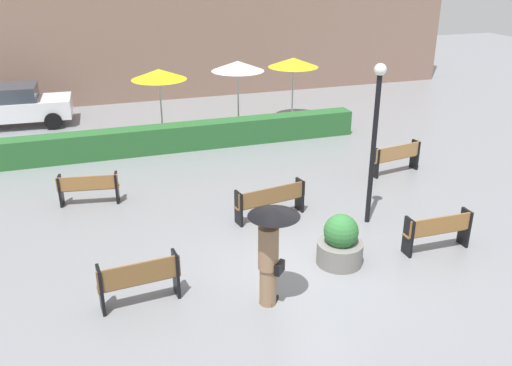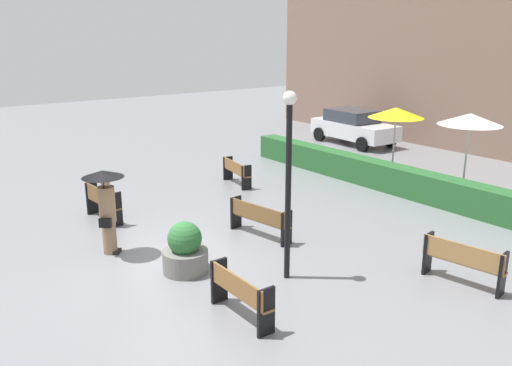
# 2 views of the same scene
# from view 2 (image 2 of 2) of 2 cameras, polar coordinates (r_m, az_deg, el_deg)

# --- Properties ---
(ground_plane) EXTENTS (60.00, 60.00, 0.00)m
(ground_plane) POSITION_cam_2_polar(r_m,az_deg,el_deg) (12.46, -9.62, -7.94)
(ground_plane) COLOR gray
(bench_near_left) EXTENTS (1.55, 0.47, 0.94)m
(bench_near_left) POSITION_cam_2_polar(r_m,az_deg,el_deg) (15.08, -16.26, -1.87)
(bench_near_left) COLOR brown
(bench_near_left) RESTS_ON ground
(bench_far_right) EXTENTS (1.69, 0.58, 0.91)m
(bench_far_right) POSITION_cam_2_polar(r_m,az_deg,el_deg) (11.63, 21.42, -7.74)
(bench_far_right) COLOR #9E7242
(bench_far_right) RESTS_ON ground
(bench_mid_center) EXTENTS (1.89, 0.65, 0.86)m
(bench_mid_center) POSITION_cam_2_polar(r_m,az_deg,el_deg) (13.33, 0.33, -3.74)
(bench_mid_center) COLOR brown
(bench_mid_center) RESTS_ON ground
(bench_far_left) EXTENTS (1.59, 0.58, 0.83)m
(bench_far_left) POSITION_cam_2_polar(r_m,az_deg,el_deg) (17.93, -2.18, 1.35)
(bench_far_left) COLOR olive
(bench_far_left) RESTS_ON ground
(bench_near_right) EXTENTS (1.59, 0.36, 0.88)m
(bench_near_right) POSITION_cam_2_polar(r_m,az_deg,el_deg) (9.65, -1.79, -11.66)
(bench_near_right) COLOR olive
(bench_near_right) RESTS_ON ground
(pedestrian_with_umbrella) EXTENTS (0.95, 0.95, 2.03)m
(pedestrian_with_umbrella) POSITION_cam_2_polar(r_m,az_deg,el_deg) (12.53, -15.87, -1.84)
(pedestrian_with_umbrella) COLOR #8C6B4C
(pedestrian_with_umbrella) RESTS_ON ground
(planter_pot) EXTENTS (0.98, 0.98, 1.13)m
(planter_pot) POSITION_cam_2_polar(r_m,az_deg,el_deg) (11.53, -7.65, -7.24)
(planter_pot) COLOR slate
(planter_pot) RESTS_ON ground
(lamp_post) EXTENTS (0.28, 0.28, 3.92)m
(lamp_post) POSITION_cam_2_polar(r_m,az_deg,el_deg) (10.56, 3.53, 1.70)
(lamp_post) COLOR black
(lamp_post) RESTS_ON ground
(patio_umbrella_yellow) EXTENTS (1.90, 1.90, 2.54)m
(patio_umbrella_yellow) POSITION_cam_2_polar(r_m,az_deg,el_deg) (18.88, 14.87, 7.33)
(patio_umbrella_yellow) COLOR silver
(patio_umbrella_yellow) RESTS_ON ground
(patio_umbrella_white) EXTENTS (1.89, 1.89, 2.67)m
(patio_umbrella_white) POSITION_cam_2_polar(r_m,az_deg,el_deg) (17.24, 22.09, 6.37)
(patio_umbrella_white) COLOR silver
(patio_umbrella_white) RESTS_ON ground
(hedge_strip) EXTENTS (12.28, 0.70, 0.87)m
(hedge_strip) POSITION_cam_2_polar(r_m,az_deg,el_deg) (18.01, 13.40, 0.80)
(hedge_strip) COLOR #28602D
(hedge_strip) RESTS_ON ground
(parked_car) EXTENTS (4.28, 2.14, 1.57)m
(parked_car) POSITION_cam_2_polar(r_m,az_deg,el_deg) (25.10, 10.48, 6.04)
(parked_car) COLOR silver
(parked_car) RESTS_ON ground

